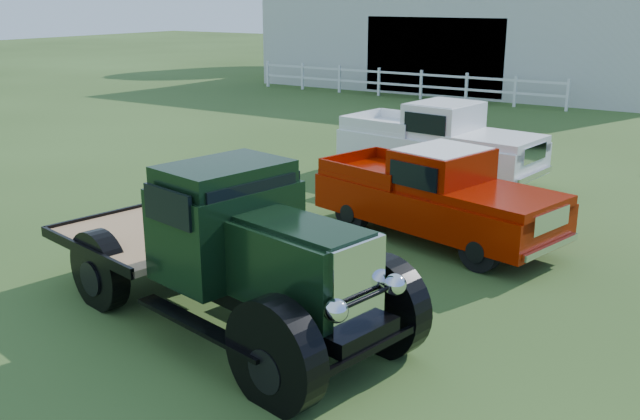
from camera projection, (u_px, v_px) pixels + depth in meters
The scene contains 6 objects.
ground at pixel (262, 298), 10.16m from camera, with size 120.00×120.00×0.00m, color #294017.
shed_left at pixel (477, 26), 33.88m from camera, with size 18.80×10.20×5.60m, color #AFB19D, non-canonical shape.
fence_rail at pixel (400, 83), 30.22m from camera, with size 14.20×0.16×1.20m, color white, non-canonical shape.
vintage_flatbed at pixel (222, 245), 9.11m from camera, with size 5.48×2.17×2.17m, color black, non-canonical shape.
red_pickup at pixel (436, 194), 12.42m from camera, with size 4.57×1.76×1.67m, color #8E1200, non-canonical shape.
white_pickup at pixel (439, 142), 16.55m from camera, with size 4.85×1.88×1.78m, color white, non-canonical shape.
Camera 1 is at (5.80, -7.40, 4.13)m, focal length 40.00 mm.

